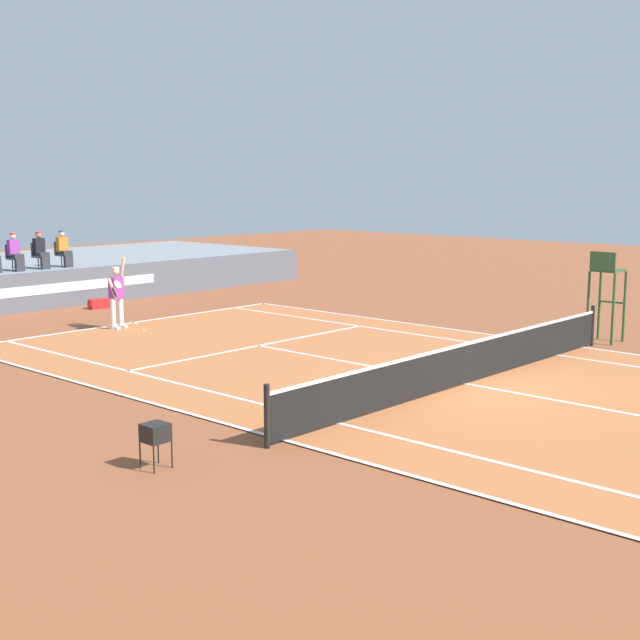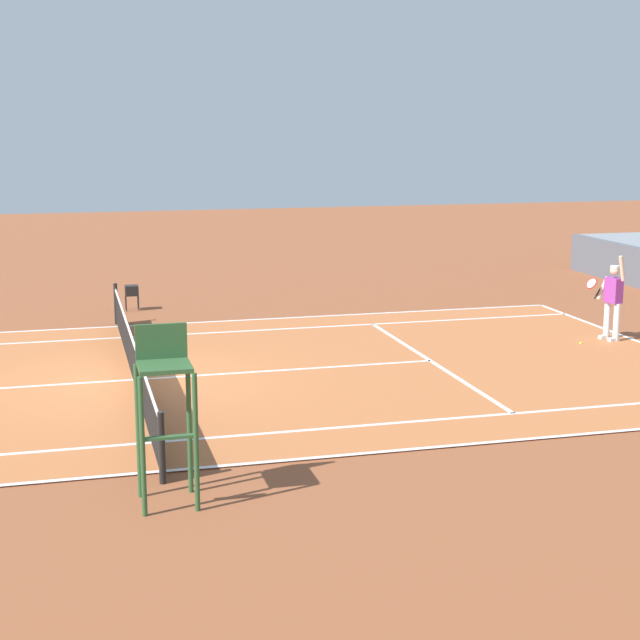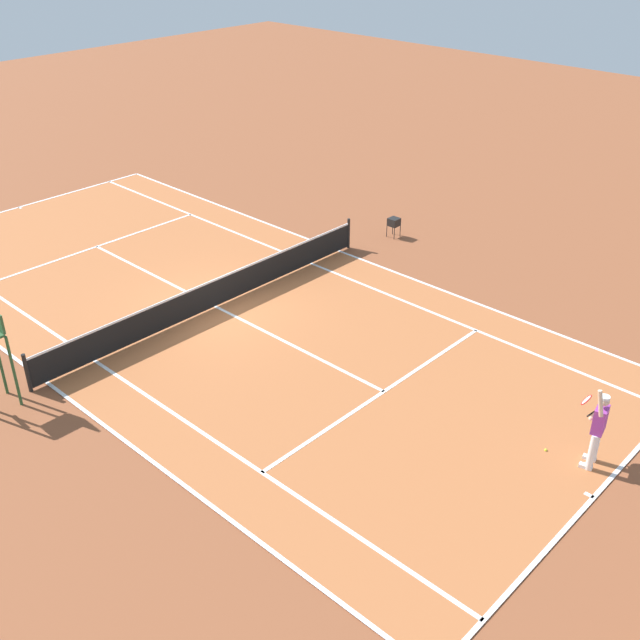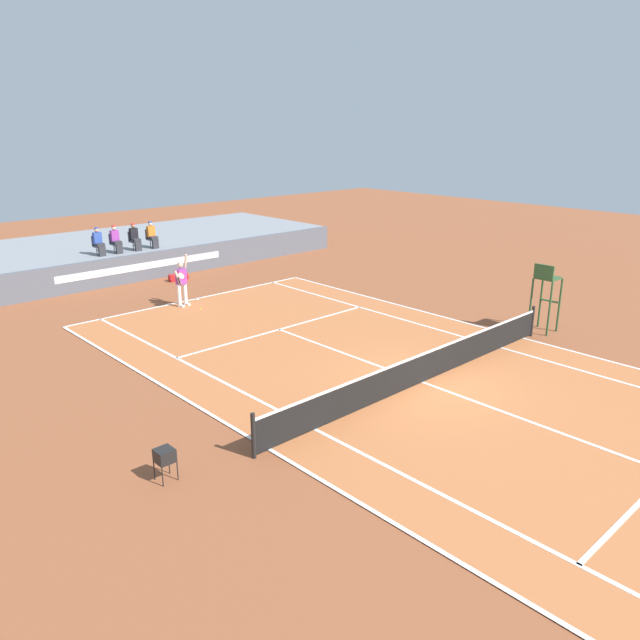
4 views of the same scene
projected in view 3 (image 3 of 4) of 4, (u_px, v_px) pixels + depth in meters
The scene contains 6 objects.
ground_plane at pixel (216, 307), 22.59m from camera, with size 80.00×80.00×0.00m, color brown.
court at pixel (216, 307), 22.59m from camera, with size 11.08×23.88×0.03m.
net at pixel (215, 292), 22.33m from camera, with size 11.98×0.10×1.07m.
tennis_player at pixel (597, 428), 15.92m from camera, with size 0.74×0.74×2.08m.
tennis_ball at pixel (546, 450), 16.79m from camera, with size 0.07×0.07×0.07m, color #D1E533.
ball_hopper at pixel (394, 222), 26.93m from camera, with size 0.36×0.36×0.70m.
Camera 3 is at (12.35, 15.83, 10.81)m, focal length 42.75 mm.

